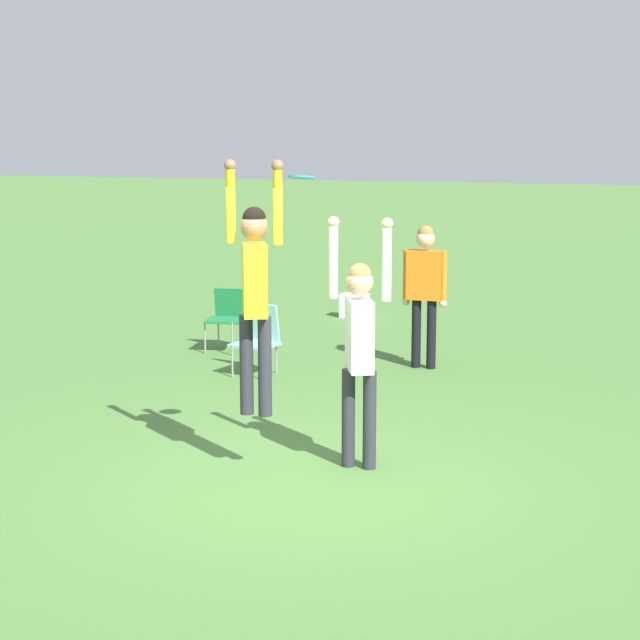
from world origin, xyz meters
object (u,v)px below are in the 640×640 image
(camping_chair_2, at_px, (258,335))
(camping_chair_1, at_px, (228,313))
(person_defending, at_px, (359,336))
(frisbee, at_px, (302,177))
(person_jumping, at_px, (255,281))
(cooler_box, at_px, (354,306))
(person_spectator_near, at_px, (425,282))

(camping_chair_2, bearing_deg, camping_chair_1, -40.38)
(person_defending, bearing_deg, frisbee, -79.35)
(person_jumping, distance_m, cooler_box, 8.36)
(person_defending, xyz_separation_m, camping_chair_2, (-2.43, 3.18, -0.71))
(camping_chair_1, height_order, person_spectator_near, person_spectator_near)
(cooler_box, bearing_deg, camping_chair_2, -86.60)
(camping_chair_1, height_order, cooler_box, camping_chair_1)
(person_spectator_near, bearing_deg, camping_chair_1, 175.12)
(person_defending, relative_size, cooler_box, 5.03)
(frisbee, height_order, cooler_box, frisbee)
(frisbee, distance_m, cooler_box, 8.57)
(person_jumping, xyz_separation_m, camping_chair_2, (-1.61, 3.60, -1.21))
(person_defending, height_order, camping_chair_1, person_defending)
(camping_chair_1, xyz_separation_m, cooler_box, (0.73, 3.21, -0.32))
(frisbee, distance_m, camping_chair_1, 5.95)
(camping_chair_2, relative_size, cooler_box, 1.95)
(cooler_box, bearing_deg, camping_chair_1, -102.78)
(camping_chair_2, height_order, cooler_box, camping_chair_2)
(person_jumping, distance_m, frisbee, 0.98)
(person_defending, xyz_separation_m, person_spectator_near, (-0.59, 4.25, -0.08))
(person_defending, distance_m, person_spectator_near, 4.29)
(person_jumping, xyz_separation_m, person_spectator_near, (0.22, 4.67, -0.58))
(cooler_box, bearing_deg, person_spectator_near, -57.83)
(cooler_box, bearing_deg, frisbee, -73.96)
(camping_chair_2, height_order, person_spectator_near, person_spectator_near)
(person_defending, bearing_deg, cooler_box, 172.12)
(frisbee, relative_size, camping_chair_1, 0.27)
(person_jumping, xyz_separation_m, frisbee, (0.40, 0.10, 0.89))
(person_spectator_near, xyz_separation_m, cooler_box, (-2.10, 3.34, -0.92))
(camping_chair_1, bearing_deg, frisbee, 110.35)
(person_defending, bearing_deg, camping_chair_1, -169.40)
(camping_chair_1, bearing_deg, person_spectator_near, 165.23)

